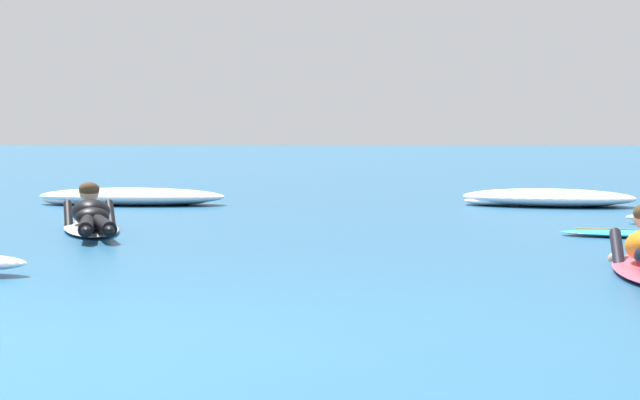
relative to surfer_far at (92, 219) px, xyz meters
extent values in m
plane|color=#235B84|center=(1.52, 3.97, -0.14)|extent=(120.00, 120.00, 0.00)
ellipsoid|color=#E54C66|center=(5.08, -2.03, -0.09)|extent=(0.23, 0.22, 0.06)
cylinder|color=black|center=(4.81, -2.50, -0.02)|extent=(0.15, 0.54, 0.31)
sphere|color=tan|center=(4.85, -2.15, -0.12)|extent=(0.09, 0.09, 0.09)
ellipsoid|color=silver|center=(-0.04, 0.12, -0.10)|extent=(1.15, 2.10, 0.07)
ellipsoid|color=silver|center=(-0.34, 1.04, -0.09)|extent=(0.25, 0.25, 0.06)
ellipsoid|color=black|center=(-0.05, 0.17, 0.06)|extent=(0.57, 0.71, 0.34)
ellipsoid|color=black|center=(0.06, -0.18, 0.03)|extent=(0.41, 0.37, 0.20)
cylinder|color=black|center=(0.17, -0.80, 0.00)|extent=(0.37, 0.95, 0.14)
ellipsoid|color=black|center=(0.30, -1.26, 0.00)|extent=(0.16, 0.24, 0.08)
cylinder|color=black|center=(0.33, -0.75, 0.00)|extent=(0.48, 0.93, 0.14)
ellipsoid|color=black|center=(0.50, -1.19, 0.00)|extent=(0.16, 0.24, 0.08)
cylinder|color=black|center=(-0.37, 0.43, -0.02)|extent=(0.27, 0.59, 0.34)
sphere|color=tan|center=(-0.49, 0.80, -0.12)|extent=(0.09, 0.09, 0.09)
cylinder|color=black|center=(0.06, 0.54, -0.02)|extent=(0.27, 0.59, 0.34)
sphere|color=tan|center=(-0.06, 0.89, -0.12)|extent=(0.09, 0.09, 0.09)
sphere|color=tan|center=(-0.17, 0.52, 0.25)|extent=(0.21, 0.21, 0.21)
ellipsoid|color=#47331E|center=(-0.16, 0.50, 0.28)|extent=(0.27, 0.26, 0.16)
ellipsoid|color=white|center=(5.19, 4.30, -0.02)|extent=(2.58, 1.73, 0.24)
ellipsoid|color=white|center=(5.80, 4.32, -0.06)|extent=(0.90, 0.65, 0.17)
ellipsoid|color=white|center=(4.47, 4.37, -0.07)|extent=(0.94, 0.73, 0.13)
ellipsoid|color=white|center=(-0.59, 4.14, -0.02)|extent=(2.69, 1.16, 0.24)
ellipsoid|color=white|center=(0.08, 4.26, -0.06)|extent=(1.08, 0.86, 0.17)
ellipsoid|color=white|center=(-1.38, 4.08, -0.07)|extent=(1.04, 0.71, 0.13)
camera|label=1|loc=(3.11, -11.15, 0.91)|focal=62.58mm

